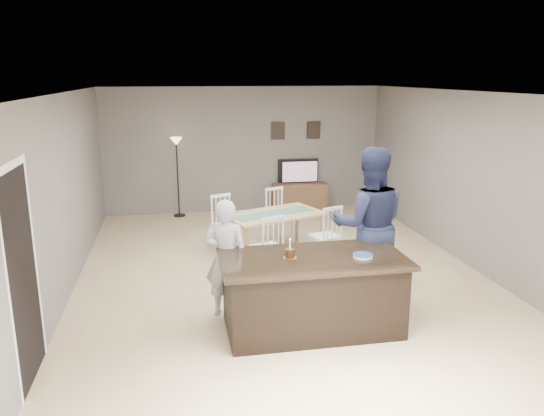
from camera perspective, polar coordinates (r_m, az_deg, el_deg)
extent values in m
plane|color=tan|center=(8.10, 0.97, -7.12)|extent=(8.00, 8.00, 0.00)
plane|color=slate|center=(11.61, -3.03, 6.27)|extent=(6.00, 0.00, 6.00)
plane|color=slate|center=(4.05, 12.74, -9.34)|extent=(6.00, 0.00, 6.00)
plane|color=slate|center=(7.70, -21.42, 1.25)|extent=(0.00, 8.00, 8.00)
plane|color=slate|center=(8.82, 20.49, 2.87)|extent=(0.00, 8.00, 8.00)
plane|color=white|center=(7.55, 1.06, 12.33)|extent=(8.00, 8.00, 0.00)
cube|color=black|center=(6.32, 4.34, -9.33)|extent=(2.00, 1.00, 0.85)
cube|color=black|center=(6.16, 4.41, -5.49)|extent=(2.15, 1.10, 0.05)
cube|color=brown|center=(11.79, 2.98, 1.21)|extent=(1.20, 0.40, 0.60)
imported|color=black|center=(11.75, 2.93, 3.96)|extent=(0.91, 0.12, 0.53)
plane|color=#D25617|center=(11.67, 3.03, 3.92)|extent=(0.78, 0.00, 0.78)
cube|color=black|center=(11.66, 0.66, 8.30)|extent=(0.30, 0.02, 0.38)
cube|color=black|center=(11.84, 4.50, 8.35)|extent=(0.30, 0.02, 0.38)
plane|color=black|center=(5.62, -25.16, -6.90)|extent=(0.00, 2.10, 2.10)
plane|color=white|center=(5.35, -26.34, 4.08)|extent=(0.00, 1.02, 1.02)
imported|color=#B0B0B5|center=(6.55, -4.97, -5.45)|extent=(0.63, 0.52, 1.50)
imported|color=#1B203B|center=(7.05, 10.38, -1.81)|extent=(1.13, 0.96, 2.06)
cylinder|color=gold|center=(6.11, 1.94, -5.35)|extent=(0.15, 0.15, 0.00)
cylinder|color=#3E2311|center=(6.09, 1.94, -4.89)|extent=(0.11, 0.11, 0.10)
cylinder|color=white|center=(6.06, 1.95, -3.95)|extent=(0.02, 0.02, 0.11)
sphere|color=#FFBF4C|center=(6.04, 1.96, -3.37)|extent=(0.02, 0.02, 0.02)
cylinder|color=white|center=(6.21, 9.74, -5.20)|extent=(0.22, 0.22, 0.01)
cylinder|color=white|center=(6.20, 9.74, -5.11)|extent=(0.22, 0.22, 0.01)
cylinder|color=white|center=(6.20, 9.74, -5.01)|extent=(0.22, 0.22, 0.01)
cylinder|color=#2C4D87|center=(6.20, 9.75, -4.95)|extent=(0.23, 0.23, 0.00)
cube|color=#A38358|center=(8.66, 0.19, -0.71)|extent=(1.78, 1.38, 0.04)
cylinder|color=#A38358|center=(8.13, -2.73, -4.46)|extent=(0.06, 0.06, 0.70)
cylinder|color=#A38358|center=(9.42, 2.69, -1.82)|extent=(0.06, 0.06, 0.70)
cube|color=#40735C|center=(8.65, 0.19, -0.56)|extent=(1.41, 0.81, 0.01)
cube|color=silver|center=(7.91, -0.54, -4.26)|extent=(0.52, 0.51, 0.04)
cylinder|color=silver|center=(7.78, -1.00, -6.39)|extent=(0.03, 0.03, 0.42)
cylinder|color=silver|center=(8.19, -0.09, -5.30)|extent=(0.03, 0.03, 0.42)
cube|color=silver|center=(7.62, 0.14, -1.11)|extent=(0.36, 0.16, 0.05)
cube|color=silver|center=(8.49, 5.74, -3.03)|extent=(0.52, 0.51, 0.04)
cylinder|color=silver|center=(8.34, 5.44, -5.00)|extent=(0.03, 0.03, 0.42)
cylinder|color=silver|center=(8.77, 5.96, -4.05)|extent=(0.03, 0.03, 0.42)
cube|color=silver|center=(8.22, 6.57, -0.07)|extent=(0.36, 0.16, 0.05)
cube|color=silver|center=(9.06, -5.01, -1.90)|extent=(0.52, 0.51, 0.04)
cylinder|color=silver|center=(9.33, -4.49, -2.88)|extent=(0.03, 0.03, 0.42)
cylinder|color=silver|center=(8.93, -5.49, -3.71)|extent=(0.03, 0.03, 0.42)
cube|color=silver|center=(9.10, -5.57, 1.35)|extent=(0.36, 0.16, 0.05)
cube|color=silver|center=(9.57, 0.79, -0.97)|extent=(0.52, 0.51, 0.04)
cylinder|color=silver|center=(9.85, 1.12, -1.93)|extent=(0.03, 0.03, 0.42)
cylinder|color=silver|center=(9.42, 0.43, -2.68)|extent=(0.03, 0.03, 0.42)
cube|color=silver|center=(9.60, 0.23, 2.10)|extent=(0.36, 0.16, 0.05)
cylinder|color=black|center=(11.52, -9.93, -0.78)|extent=(0.25, 0.25, 0.03)
cylinder|color=black|center=(11.34, -10.09, 3.02)|extent=(0.03, 0.03, 1.55)
cone|color=#FFCD8C|center=(11.22, -10.27, 7.07)|extent=(0.25, 0.25, 0.16)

